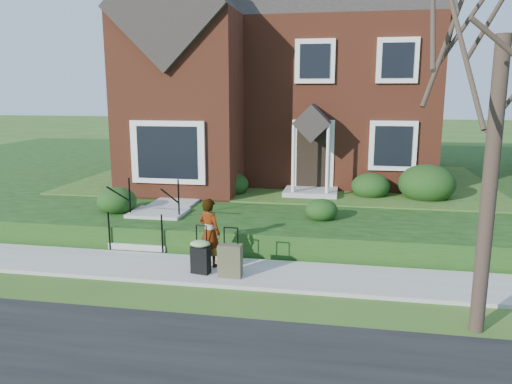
% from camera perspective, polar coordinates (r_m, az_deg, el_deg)
% --- Properties ---
extents(ground, '(120.00, 120.00, 0.00)m').
position_cam_1_polar(ground, '(10.50, -2.66, -9.35)').
color(ground, '#2D5119').
rests_on(ground, ground).
extents(sidewalk, '(60.00, 1.60, 0.08)m').
position_cam_1_polar(sidewalk, '(10.48, -2.66, -9.14)').
color(sidewalk, '#9E9B93').
rests_on(sidewalk, ground).
extents(terrace, '(44.00, 20.00, 0.60)m').
position_cam_1_polar(terrace, '(20.81, 15.08, 1.62)').
color(terrace, '#16330E').
rests_on(terrace, ground).
extents(walkway, '(1.20, 6.00, 0.06)m').
position_cam_1_polar(walkway, '(15.61, -7.51, -0.05)').
color(walkway, '#9E9B93').
rests_on(walkway, terrace).
extents(main_house, '(10.40, 10.20, 9.40)m').
position_cam_1_polar(main_house, '(19.38, 3.20, 16.02)').
color(main_house, brown).
rests_on(main_house, terrace).
extents(front_steps, '(1.40, 2.02, 1.50)m').
position_cam_1_polar(front_steps, '(12.76, -11.81, -3.54)').
color(front_steps, '#9E9B93').
rests_on(front_steps, ground).
extents(foundation_shrubs, '(10.48, 4.44, 1.15)m').
position_cam_1_polar(foundation_shrubs, '(14.90, 4.21, 1.20)').
color(foundation_shrubs, black).
rests_on(foundation_shrubs, terrace).
extents(woman, '(0.63, 0.54, 1.46)m').
position_cam_1_polar(woman, '(10.57, -5.34, -4.62)').
color(woman, '#999999').
rests_on(woman, sidewalk).
extents(suitcase_black, '(0.47, 0.41, 1.00)m').
position_cam_1_polar(suitcase_black, '(10.25, -6.36, -7.15)').
color(suitcase_black, black).
rests_on(suitcase_black, sidewalk).
extents(suitcase_olive, '(0.47, 0.26, 1.01)m').
position_cam_1_polar(suitcase_olive, '(10.04, -2.96, -7.82)').
color(suitcase_olive, '#4A4831').
rests_on(suitcase_olive, sidewalk).
extents(tree_verge, '(4.95, 4.95, 7.08)m').
position_cam_1_polar(tree_verge, '(8.21, 26.78, 18.82)').
color(tree_verge, '#433628').
rests_on(tree_verge, ground).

